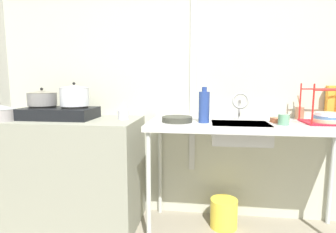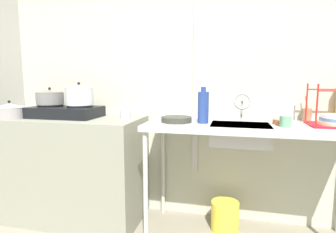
% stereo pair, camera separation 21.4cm
% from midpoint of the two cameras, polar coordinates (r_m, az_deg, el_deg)
% --- Properties ---
extents(wall_back, '(4.71, 0.10, 2.80)m').
position_cam_midpoint_polar(wall_back, '(2.44, 13.08, 11.44)').
color(wall_back, beige).
rests_on(wall_back, ground).
extents(wall_metal_strip, '(0.05, 0.01, 2.24)m').
position_cam_midpoint_polar(wall_metal_strip, '(2.40, 8.67, 14.96)').
color(wall_metal_strip, '#BBBBBA').
extents(counter_concrete, '(1.29, 0.60, 0.91)m').
position_cam_midpoint_polar(counter_concrete, '(2.57, -17.72, -10.29)').
color(counter_concrete, gray).
rests_on(counter_concrete, ground).
extents(counter_sink, '(1.55, 0.60, 0.91)m').
position_cam_midpoint_polar(counter_sink, '(2.13, 19.68, -3.32)').
color(counter_sink, '#BBBBBA').
rests_on(counter_sink, ground).
extents(stove, '(0.60, 0.34, 0.11)m').
position_cam_midpoint_polar(stove, '(2.47, -18.65, 0.99)').
color(stove, black).
rests_on(stove, counter_concrete).
extents(pot_on_left_burner, '(0.24, 0.24, 0.15)m').
position_cam_midpoint_polar(pot_on_left_burner, '(2.54, -21.52, 3.83)').
color(pot_on_left_burner, slate).
rests_on(pot_on_left_burner, stove).
extents(pot_on_right_burner, '(0.23, 0.23, 0.20)m').
position_cam_midpoint_polar(pot_on_right_burner, '(2.39, -15.86, 4.41)').
color(pot_on_right_burner, silver).
rests_on(pot_on_right_burner, stove).
extents(pot_beside_stove, '(0.25, 0.25, 0.15)m').
position_cam_midpoint_polar(pot_beside_stove, '(2.58, -28.46, 1.07)').
color(pot_beside_stove, '#9C9596').
rests_on(pot_beside_stove, counter_concrete).
extents(percolator, '(0.09, 0.09, 0.15)m').
position_cam_midpoint_polar(percolator, '(2.26, -6.36, 1.30)').
color(percolator, '#B8B8C4').
rests_on(percolator, counter_concrete).
extents(sink_basin, '(0.42, 0.31, 0.15)m').
position_cam_midpoint_polar(sink_basin, '(2.08, 17.86, -3.61)').
color(sink_basin, '#BBBBBA').
rests_on(sink_basin, counter_sink).
extents(faucet, '(0.13, 0.08, 0.23)m').
position_cam_midpoint_polar(faucet, '(2.19, 18.13, 2.73)').
color(faucet, '#BBBBBA').
rests_on(faucet, counter_sink).
extents(frying_pan, '(0.24, 0.24, 0.04)m').
position_cam_midpoint_polar(frying_pan, '(2.08, 4.73, -0.62)').
color(frying_pan, '#36372E').
rests_on(frying_pan, counter_sink).
extents(dish_rack, '(0.32, 0.28, 0.30)m').
position_cam_midpoint_polar(dish_rack, '(2.27, 34.07, -0.63)').
color(dish_rack, red).
rests_on(dish_rack, counter_sink).
extents(cup_by_rack, '(0.08, 0.08, 0.08)m').
position_cam_midpoint_polar(cup_by_rack, '(2.07, 26.33, -0.95)').
color(cup_by_rack, '#639B78').
rests_on(cup_by_rack, counter_sink).
extents(small_bowl_on_drainboard, '(0.13, 0.13, 0.04)m').
position_cam_midpoint_polar(small_bowl_on_drainboard, '(2.19, 25.53, -1.01)').
color(small_bowl_on_drainboard, '#B15D3C').
rests_on(small_bowl_on_drainboard, counter_sink).
extents(bottle_by_sink, '(0.08, 0.08, 0.27)m').
position_cam_midpoint_polar(bottle_by_sink, '(2.05, 10.44, 1.97)').
color(bottle_by_sink, navy).
rests_on(bottle_by_sink, counter_sink).
extents(utensil_jar, '(0.07, 0.07, 0.20)m').
position_cam_midpoint_polar(utensil_jar, '(2.44, 29.56, 0.35)').
color(utensil_jar, '#936A4D').
rests_on(utensil_jar, counter_sink).
extents(bucket_on_floor, '(0.23, 0.23, 0.24)m').
position_cam_midpoint_polar(bucket_on_floor, '(2.43, 14.58, -19.75)').
color(bucket_on_floor, yellow).
rests_on(bucket_on_floor, ground).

